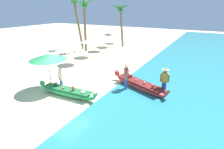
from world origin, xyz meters
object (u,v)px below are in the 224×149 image
person_vendor_hatted (126,75)px  palm_tree_leaning_seaward (84,8)px  palm_tree_mid_cluster (74,5)px  boat_red_midground (139,85)px  person_vendor_assistant (165,80)px  patio_umbrella_large (48,57)px  boat_green_foreground (67,92)px  palm_tree_tall_inland (120,12)px  person_tourist_customer (61,78)px

person_vendor_hatted → palm_tree_leaning_seaward: palm_tree_leaning_seaward is taller
palm_tree_leaning_seaward → palm_tree_mid_cluster: size_ratio=0.93×
boat_red_midground → person_vendor_assistant: (1.68, -0.13, 0.75)m
patio_umbrella_large → boat_green_foreground: bearing=-9.4°
palm_tree_tall_inland → palm_tree_leaning_seaward: size_ratio=0.92×
person_tourist_customer → palm_tree_leaning_seaward: (-5.58, 10.23, 4.11)m
person_tourist_customer → palm_tree_mid_cluster: (-7.74, 11.08, 4.47)m
palm_tree_leaning_seaward → person_vendor_assistant: bearing=-33.6°
person_tourist_customer → palm_tree_mid_cluster: 14.23m
person_vendor_assistant → boat_red_midground: bearing=175.5°
boat_green_foreground → person_tourist_customer: bearing=155.1°
boat_red_midground → palm_tree_tall_inland: (-7.52, 12.24, 4.24)m
person_vendor_assistant → palm_tree_mid_cluster: bearing=148.1°
boat_red_midground → boat_green_foreground: bearing=-138.3°
palm_tree_tall_inland → boat_green_foreground: bearing=-75.1°
boat_red_midground → palm_tree_leaning_seaward: palm_tree_leaning_seaward is taller
person_tourist_customer → palm_tree_leaning_seaward: 12.36m
person_vendor_hatted → boat_red_midground: bearing=39.8°
boat_green_foreground → person_vendor_hatted: size_ratio=2.31×
boat_red_midground → palm_tree_leaning_seaward: (-9.85, 7.52, 4.71)m
person_vendor_hatted → palm_tree_mid_cluster: 15.06m
person_vendor_hatted → person_tourist_customer: bearing=-149.2°
person_vendor_hatted → patio_umbrella_large: (-4.42, -2.24, 1.15)m
palm_tree_leaning_seaward → palm_tree_mid_cluster: palm_tree_mid_cluster is taller
boat_red_midground → palm_tree_leaning_seaward: 13.26m
person_vendor_hatted → person_vendor_assistant: bearing=10.4°
person_tourist_customer → patio_umbrella_large: (-0.84, -0.10, 1.30)m
boat_green_foreground → palm_tree_mid_cluster: (-8.55, 11.45, 5.11)m
palm_tree_tall_inland → person_tourist_customer: bearing=-77.7°
palm_tree_leaning_seaward → patio_umbrella_large: bearing=-65.3°
person_vendor_assistant → palm_tree_tall_inland: palm_tree_tall_inland is taller
boat_green_foreground → boat_red_midground: (3.46, 3.08, 0.03)m
boat_green_foreground → person_vendor_hatted: bearing=42.1°
boat_green_foreground → palm_tree_tall_inland: bearing=104.9°
patio_umbrella_large → palm_tree_leaning_seaward: 11.71m
person_vendor_hatted → palm_tree_tall_inland: (-6.85, 12.81, 3.49)m
boat_red_midground → person_tourist_customer: 5.09m
patio_umbrella_large → palm_tree_mid_cluster: bearing=121.7°
boat_green_foreground → patio_umbrella_large: size_ratio=1.75×
person_vendor_assistant → patio_umbrella_large: patio_umbrella_large is taller
person_tourist_customer → palm_tree_tall_inland: 15.72m
boat_green_foreground → palm_tree_leaning_seaward: size_ratio=0.68×
patio_umbrella_large → palm_tree_tall_inland: 15.42m
boat_red_midground → patio_umbrella_large: (-5.10, -2.81, 1.91)m
person_tourist_customer → person_vendor_assistant: bearing=23.4°
person_vendor_assistant → palm_tree_leaning_seaward: bearing=146.4°
boat_red_midground → palm_tree_tall_inland: 14.98m
person_vendor_hatted → patio_umbrella_large: patio_umbrella_large is taller
boat_red_midground → person_vendor_hatted: bearing=-140.2°
boat_red_midground → person_vendor_assistant: person_vendor_assistant is taller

